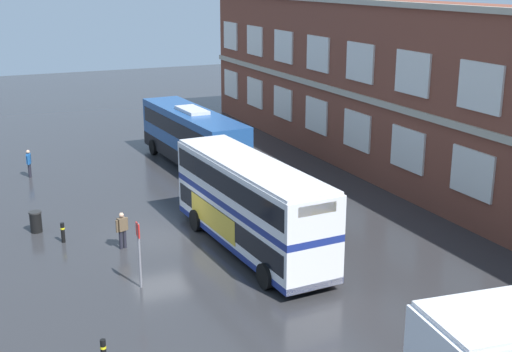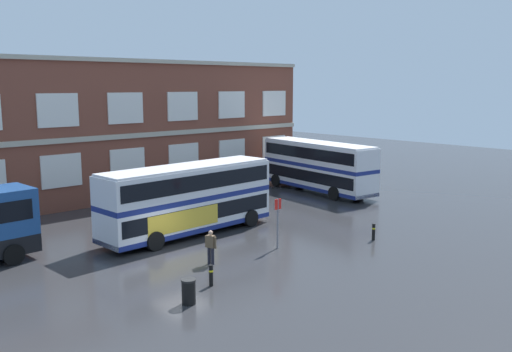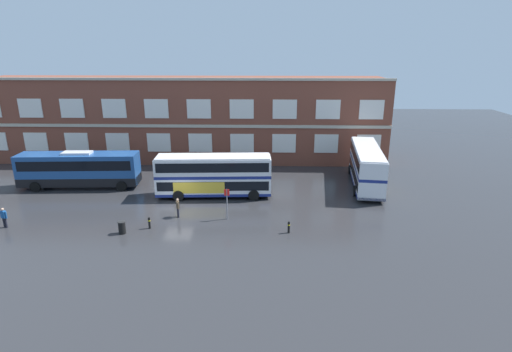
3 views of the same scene
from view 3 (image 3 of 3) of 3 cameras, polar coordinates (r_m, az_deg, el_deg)
ground_plane at (r=39.45m, az=-10.38°, el=-3.43°), size 120.00×120.00×0.00m
brick_terminal_building at (r=53.75m, az=-9.90°, el=7.95°), size 50.60×8.19×10.55m
double_decker_near at (r=39.52m, az=-5.95°, el=0.12°), size 11.12×3.31×4.07m
double_decker_middle at (r=43.88m, az=15.21°, el=1.38°), size 3.85×11.22×4.07m
touring_coach at (r=45.67m, az=-23.52°, el=0.82°), size 12.13×3.43×3.80m
waiting_passenger at (r=35.52m, az=-10.90°, el=-4.28°), size 0.36×0.63×1.70m
second_passenger at (r=38.71m, az=-31.83°, el=-4.89°), size 0.64×0.33×1.70m
bus_stand_flag at (r=34.31m, az=-4.09°, el=-3.53°), size 0.44×0.10×2.70m
station_litter_bin at (r=33.78m, az=-18.27°, el=-6.84°), size 0.60×0.60×1.03m
safety_bollard_west at (r=34.05m, az=-14.72°, el=-6.36°), size 0.19×0.19×0.95m
safety_bollard_east at (r=32.31m, az=4.61°, el=-7.15°), size 0.19×0.19×0.95m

